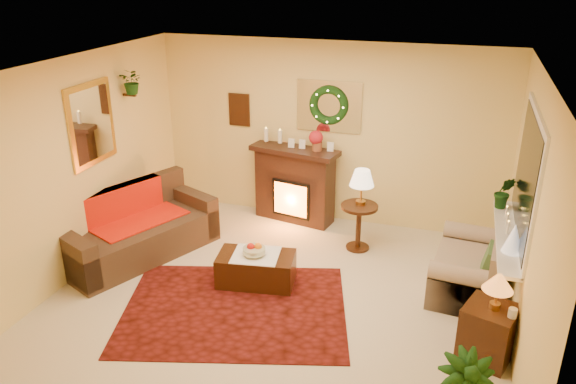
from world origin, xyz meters
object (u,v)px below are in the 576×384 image
(fireplace, at_px, (295,184))
(sofa, at_px, (137,225))
(end_table_square, at_px, (488,333))
(loveseat, at_px, (470,256))
(coffee_table, at_px, (256,268))
(side_table_round, at_px, (358,226))

(fireplace, bearing_deg, sofa, -123.00)
(sofa, distance_m, end_table_square, 4.37)
(loveseat, distance_m, end_table_square, 1.27)
(coffee_table, bearing_deg, fireplace, 84.14)
(sofa, xyz_separation_m, loveseat, (4.10, 0.46, -0.01))
(fireplace, distance_m, loveseat, 2.78)
(side_table_round, height_order, end_table_square, side_table_round)
(end_table_square, bearing_deg, side_table_round, 131.51)
(fireplace, relative_size, end_table_square, 2.02)
(fireplace, height_order, loveseat, fireplace)
(side_table_round, bearing_deg, sofa, -158.83)
(sofa, relative_size, side_table_round, 3.19)
(loveseat, xyz_separation_m, side_table_round, (-1.42, 0.58, -0.09))
(fireplace, xyz_separation_m, end_table_square, (2.69, -2.46, -0.28))
(coffee_table, bearing_deg, side_table_round, 42.74)
(loveseat, relative_size, end_table_square, 2.31)
(sofa, xyz_separation_m, end_table_square, (4.30, -0.79, -0.16))
(sofa, relative_size, end_table_square, 3.58)
(side_table_round, bearing_deg, fireplace, 149.38)
(side_table_round, relative_size, end_table_square, 1.12)
(sofa, xyz_separation_m, fireplace, (1.61, 1.68, 0.12))
(sofa, distance_m, fireplace, 2.33)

